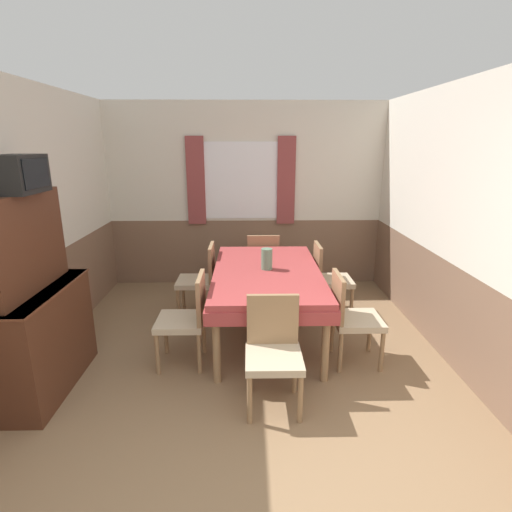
% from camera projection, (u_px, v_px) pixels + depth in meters
% --- Properties ---
extents(wall_back, '(4.30, 0.10, 2.60)m').
position_uv_depth(wall_back, '(245.00, 195.00, 5.74)').
color(wall_back, silver).
rests_on(wall_back, ground_plane).
extents(wall_left, '(0.05, 4.67, 2.60)m').
position_uv_depth(wall_left, '(28.00, 228.00, 3.63)').
color(wall_left, silver).
rests_on(wall_left, ground_plane).
extents(wall_right, '(0.05, 4.67, 2.60)m').
position_uv_depth(wall_right, '(457.00, 226.00, 3.70)').
color(wall_right, silver).
rests_on(wall_right, ground_plane).
extents(dining_table, '(1.14, 1.95, 0.76)m').
position_uv_depth(dining_table, '(267.00, 279.00, 4.23)').
color(dining_table, '#9E3838').
rests_on(dining_table, ground_plane).
extents(chair_right_far, '(0.44, 0.44, 0.89)m').
position_uv_depth(chair_right_far, '(328.00, 277.00, 4.82)').
color(chair_right_far, '#93704C').
rests_on(chair_right_far, ground_plane).
extents(chair_head_near, '(0.44, 0.44, 0.89)m').
position_uv_depth(chair_head_near, '(273.00, 348.00, 3.15)').
color(chair_head_near, '#93704C').
rests_on(chair_head_near, ground_plane).
extents(chair_right_near, '(0.44, 0.44, 0.89)m').
position_uv_depth(chair_right_near, '(351.00, 315.00, 3.75)').
color(chair_right_near, '#93704C').
rests_on(chair_right_near, ground_plane).
extents(chair_head_window, '(0.44, 0.44, 0.89)m').
position_uv_depth(chair_head_window, '(263.00, 262.00, 5.40)').
color(chair_head_window, '#93704C').
rests_on(chair_head_window, ground_plane).
extents(chair_left_near, '(0.44, 0.44, 0.89)m').
position_uv_depth(chair_left_near, '(187.00, 316.00, 3.72)').
color(chair_left_near, '#93704C').
rests_on(chair_left_near, ground_plane).
extents(chair_left_far, '(0.44, 0.44, 0.89)m').
position_uv_depth(chair_left_far, '(201.00, 277.00, 4.80)').
color(chair_left_far, '#93704C').
rests_on(chair_left_far, ground_plane).
extents(sideboard, '(0.46, 1.14, 1.68)m').
position_uv_depth(sideboard, '(35.00, 312.00, 3.29)').
color(sideboard, '#4C2819').
rests_on(sideboard, ground_plane).
extents(tv, '(0.29, 0.44, 0.29)m').
position_uv_depth(tv, '(18.00, 174.00, 2.99)').
color(tv, black).
rests_on(tv, sideboard).
extents(vase, '(0.12, 0.12, 0.22)m').
position_uv_depth(vase, '(267.00, 259.00, 4.19)').
color(vase, slate).
rests_on(vase, dining_table).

